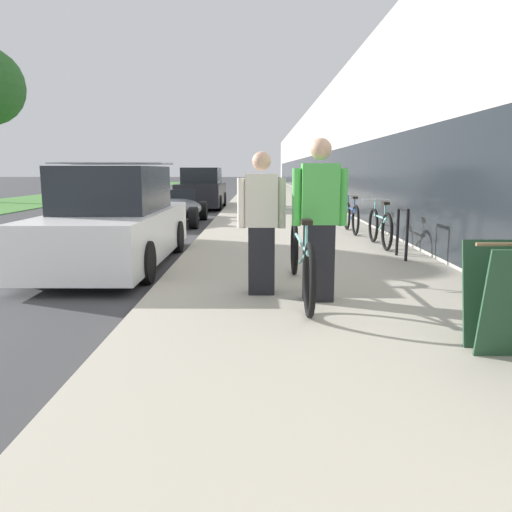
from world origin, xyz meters
TOP-DOWN VIEW (x-y plane):
  - sidewalk_slab at (5.81, 21.00)m, footprint 4.27×70.00m
  - storefront_facade at (12.98, 29.00)m, footprint 10.01×70.00m
  - lawn_strip at (-6.54, 25.00)m, footprint 4.94×70.00m
  - tandem_bicycle at (5.52, 1.87)m, footprint 0.52×2.86m
  - person_rider at (5.69, 1.50)m, footprint 0.61×0.24m
  - person_bystander at (5.05, 1.81)m, footprint 0.57×0.22m
  - bike_rack_hoop at (7.41, 4.24)m, footprint 0.05×0.60m
  - cruiser_bike_nearest at (7.36, 5.56)m, footprint 0.52×1.79m
  - cruiser_bike_middle at (7.20, 7.72)m, footprint 0.52×1.79m
  - sandwich_board_sign at (7.01, -0.12)m, footprint 0.56×0.56m
  - parked_sedan_curbside at (2.67, 4.16)m, footprint 1.76×4.54m
  - vintage_roadster_curbside at (2.52, 10.60)m, footprint 1.71×4.18m
  - parked_sedan_far at (2.69, 16.66)m, footprint 1.78×4.33m

SIDE VIEW (x-z plane):
  - lawn_strip at x=-6.54m, z-range 0.00..0.03m
  - sidewalk_slab at x=5.81m, z-range 0.00..0.11m
  - vintage_roadster_curbside at x=2.52m, z-range -0.07..0.91m
  - cruiser_bike_middle at x=7.20m, z-range 0.05..0.92m
  - cruiser_bike_nearest at x=7.36m, z-range 0.04..0.93m
  - tandem_bicycle at x=5.52m, z-range 0.04..0.99m
  - sandwich_board_sign at x=7.01m, z-range 0.11..1.01m
  - bike_rack_hoop at x=7.41m, z-range 0.20..1.05m
  - parked_sedan_curbside at x=2.67m, z-range -0.12..1.58m
  - parked_sedan_far at x=2.69m, z-range -0.08..1.58m
  - person_bystander at x=5.05m, z-range 0.12..1.78m
  - person_rider at x=5.69m, z-range 0.12..1.92m
  - storefront_facade at x=12.98m, z-range -0.01..5.13m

